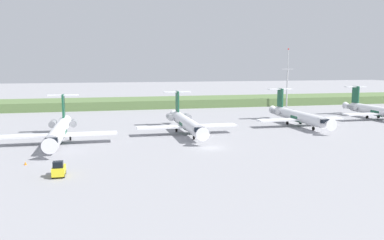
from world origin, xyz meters
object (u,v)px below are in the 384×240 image
regional_jet_second (59,130)px  regional_jet_third (186,122)px  antenna_mast (287,83)px  baggage_tug (59,170)px  regional_jet_fourth (298,116)px  regional_jet_fifth (377,110)px  safety_cone_front_marker (25,163)px

regional_jet_second → regional_jet_third: same height
antenna_mast → baggage_tug: (-72.67, -75.94, -7.93)m
regional_jet_third → regional_jet_fourth: bearing=8.8°
regional_jet_second → regional_jet_fifth: (85.93, 15.19, 0.00)m
regional_jet_second → antenna_mast: 90.69m
regional_jet_third → baggage_tug: size_ratio=9.69×
regional_jet_fourth → regional_jet_fifth: bearing=11.0°
regional_jet_second → baggage_tug: (2.36, -25.41, -1.53)m
regional_jet_second → safety_cone_front_marker: regional_jet_second is taller
regional_jet_fifth → safety_cone_front_marker: size_ratio=56.36×
antenna_mast → regional_jet_second: bearing=-146.0°
regional_jet_third → baggage_tug: bearing=-129.3°
baggage_tug → safety_cone_front_marker: (-5.83, 7.86, -0.73)m
regional_jet_fourth → regional_jet_fifth: size_ratio=1.00×
baggage_tug → safety_cone_front_marker: size_ratio=5.82×
regional_jet_fourth → antenna_mast: size_ratio=1.44×
antenna_mast → safety_cone_front_marker: (-78.50, -68.08, -8.66)m
baggage_tug → regional_jet_fourth: bearing=32.4°
regional_jet_fourth → safety_cone_front_marker: bearing=-156.0°
regional_jet_fourth → safety_cone_front_marker: regional_jet_fourth is taller
baggage_tug → safety_cone_front_marker: bearing=126.6°
regional_jet_fifth → baggage_tug: regional_jet_fifth is taller
safety_cone_front_marker → regional_jet_second: bearing=78.8°
regional_jet_fifth → antenna_mast: antenna_mast is taller
antenna_mast → baggage_tug: size_ratio=6.71×
regional_jet_second → regional_jet_third: size_ratio=1.00×
regional_jet_fourth → regional_jet_second: bearing=-170.4°
regional_jet_fifth → safety_cone_front_marker: bearing=-159.9°
regional_jet_fifth → antenna_mast: size_ratio=1.44×
antenna_mast → regional_jet_fifth: bearing=-72.9°
regional_jet_second → regional_jet_third: bearing=10.4°
regional_jet_third → regional_jet_fifth: bearing=9.8°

